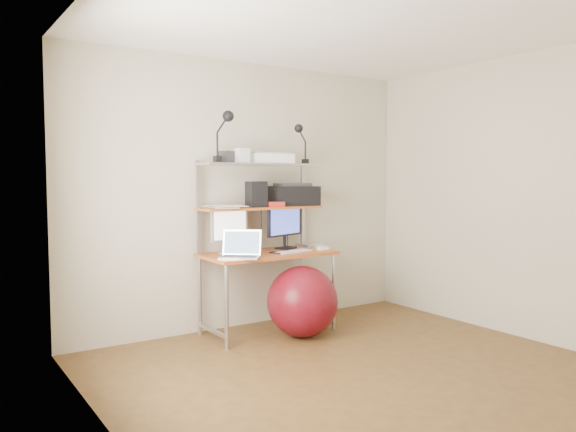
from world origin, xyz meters
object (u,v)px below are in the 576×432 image
object	(u,v)px
monitor_black	(285,223)
monitor_silver	(230,228)
printer	(293,195)
exercise_ball	(302,301)
laptop	(241,252)

from	to	relation	value
monitor_black	monitor_silver	bearing A→B (deg)	162.01
printer	exercise_ball	xyz separation A→B (m)	(-0.20, -0.45, -0.93)
laptop	exercise_ball	size ratio (longest dim) A/B	0.67
monitor_silver	printer	distance (m)	0.76
laptop	printer	xyz separation A→B (m)	(0.74, 0.31, 0.46)
monitor_silver	printer	size ratio (longest dim) A/B	0.89
monitor_silver	monitor_black	distance (m)	0.60
monitor_silver	exercise_ball	xyz separation A→B (m)	(0.50, -0.42, -0.65)
printer	exercise_ball	size ratio (longest dim) A/B	0.77
laptop	printer	world-z (taller)	printer
monitor_black	exercise_ball	world-z (taller)	monitor_black
laptop	printer	distance (m)	0.93
monitor_silver	printer	xyz separation A→B (m)	(0.70, 0.03, 0.28)
monitor_silver	exercise_ball	world-z (taller)	monitor_silver
monitor_silver	laptop	xyz separation A→B (m)	(-0.04, -0.28, -0.18)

